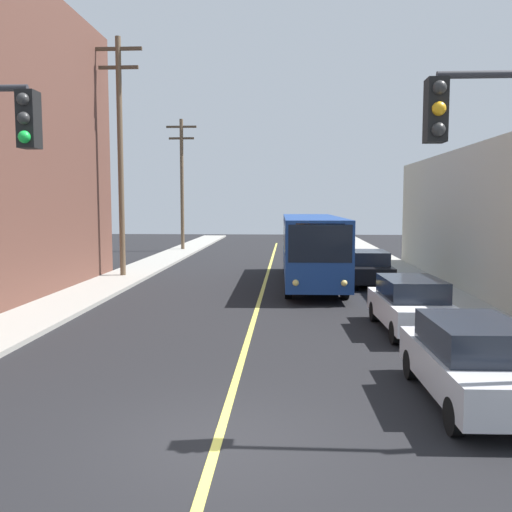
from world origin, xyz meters
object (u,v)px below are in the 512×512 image
at_px(city_bus, 311,246).
at_px(utility_pole_mid, 120,147).
at_px(parked_car_white, 411,304).
at_px(utility_pole_far, 182,178).
at_px(parked_car_black, 369,268).
at_px(parked_car_silver, 473,361).

xyz_separation_m(city_bus, utility_pole_mid, (-9.57, 1.57, 4.82)).
relative_size(parked_car_white, utility_pole_far, 0.43).
distance_m(city_bus, parked_car_black, 2.87).
height_order(parked_car_white, parked_car_black, same).
bearing_deg(parked_car_black, utility_pole_mid, 170.87).
xyz_separation_m(city_bus, parked_car_silver, (2.46, -15.94, -0.98)).
xyz_separation_m(parked_car_silver, parked_car_white, (0.13, 6.05, 0.00)).
relative_size(parked_car_silver, utility_pole_mid, 0.37).
bearing_deg(utility_pole_far, parked_car_black, -56.35).
bearing_deg(parked_car_white, utility_pole_far, 113.56).
distance_m(city_bus, utility_pole_mid, 10.83).
xyz_separation_m(parked_car_black, utility_pole_mid, (-12.24, 1.97, 5.79)).
distance_m(parked_car_black, utility_pole_mid, 13.68).
relative_size(parked_car_silver, parked_car_black, 1.01).
distance_m(parked_car_black, utility_pole_far, 22.65).
bearing_deg(parked_car_black, parked_car_silver, -90.79).
height_order(city_bus, parked_car_white, city_bus).
height_order(parked_car_silver, parked_car_white, same).
height_order(parked_car_black, utility_pole_far, utility_pole_far).
distance_m(city_bus, parked_car_white, 10.27).
bearing_deg(parked_car_silver, city_bus, 98.76).
height_order(parked_car_silver, utility_pole_mid, utility_pole_mid).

